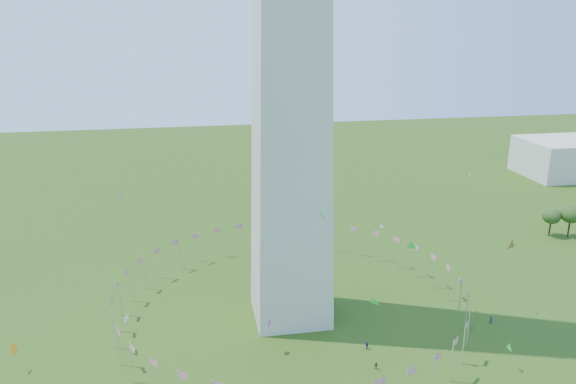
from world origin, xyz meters
name	(u,v)px	position (x,y,z in m)	size (l,w,h in m)	color
flag_ring	(290,298)	(0.00, 50.00, 4.50)	(80.24, 80.24, 9.00)	silver
kites_aloft	(378,282)	(11.72, 23.95, 20.16)	(120.68, 82.42, 38.72)	green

